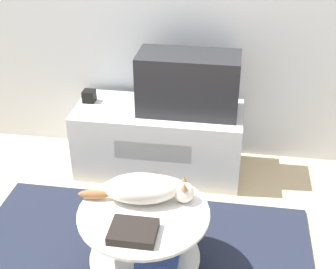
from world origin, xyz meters
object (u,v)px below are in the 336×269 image
Objects in this scene: speaker at (89,96)px; cat at (145,189)px; dvd_box at (133,232)px; tv at (188,84)px.

speaker is 1.17m from cat.
dvd_box is at bearing -98.08° from cat.
cat is (-0.11, -0.96, -0.17)m from tv.
cat is (0.60, -1.00, -0.01)m from speaker.
dvd_box is (0.60, -1.27, -0.06)m from speaker.
cat is at bearing 89.56° from dvd_box.
speaker reaches higher than dvd_box.
dvd_box is 0.27m from cat.
tv is at bearing 75.96° from cat.
dvd_box is at bearing -64.79° from speaker.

